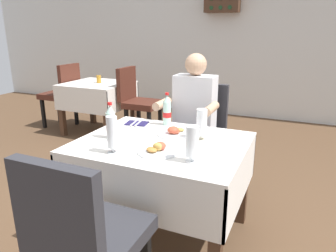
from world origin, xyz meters
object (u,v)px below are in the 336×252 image
object	(u,v)px
main_dining_table	(162,164)
chair_near_camera_side	(86,234)
plate_far_diner	(175,133)
napkin_cutlery_set	(137,123)
chair_far_diner_seat	(200,130)
cola_bottle_secondary	(167,111)
background_dining_table	(98,96)
background_chair_right	(137,99)
seated_diner_far	(192,117)
beer_glass_left	(112,135)
beer_glass_right	(202,124)
background_table_tumbler	(99,79)
beer_glass_middle	(192,143)
cola_bottle_primary	(111,123)
plate_near_camera	(158,150)
background_chair_left	(62,92)

from	to	relation	value
main_dining_table	chair_near_camera_side	xyz separation A→B (m)	(0.00, -0.84, -0.01)
plate_far_diner	napkin_cutlery_set	size ratio (longest dim) A/B	1.24
chair_far_diner_seat	cola_bottle_secondary	distance (m)	0.57
napkin_cutlery_set	background_dining_table	bearing A→B (deg)	134.21
napkin_cutlery_set	background_chair_right	distance (m)	1.77
main_dining_table	seated_diner_far	xyz separation A→B (m)	(-0.04, 0.73, 0.15)
chair_near_camera_side	seated_diner_far	distance (m)	1.59
napkin_cutlery_set	chair_far_diner_seat	bearing A→B (deg)	56.99
beer_glass_left	cola_bottle_secondary	distance (m)	0.68
beer_glass_right	background_table_tumbler	world-z (taller)	beer_glass_right
cola_bottle_secondary	background_table_tumbler	distance (m)	2.26
main_dining_table	cola_bottle_secondary	xyz separation A→B (m)	(-0.12, 0.36, 0.28)
beer_glass_middle	background_table_tumbler	xyz separation A→B (m)	(-2.13, 2.09, -0.06)
main_dining_table	beer_glass_left	xyz separation A→B (m)	(-0.19, -0.31, 0.28)
chair_far_diner_seat	beer_glass_middle	distance (m)	1.16
plate_far_diner	beer_glass_middle	xyz separation A→B (m)	(0.27, -0.40, 0.10)
napkin_cutlery_set	background_table_tumbler	xyz separation A→B (m)	(-1.47, 1.55, 0.05)
chair_far_diner_seat	cola_bottle_primary	xyz separation A→B (m)	(-0.35, -0.92, 0.28)
background_dining_table	background_chair_right	world-z (taller)	background_chair_right
plate_near_camera	background_chair_left	distance (m)	3.27
plate_near_camera	background_dining_table	size ratio (longest dim) A/B	0.29
napkin_cutlery_set	background_chair_left	world-z (taller)	background_chair_left
seated_diner_far	cola_bottle_primary	xyz separation A→B (m)	(-0.31, -0.81, 0.13)
cola_bottle_primary	background_table_tumbler	xyz separation A→B (m)	(-1.48, 1.92, -0.06)
napkin_cutlery_set	background_table_tumbler	distance (m)	2.14
main_dining_table	beer_glass_right	bearing A→B (deg)	30.22
cola_bottle_secondary	background_table_tumbler	size ratio (longest dim) A/B	2.35
beer_glass_left	napkin_cutlery_set	xyz separation A→B (m)	(-0.17, 0.60, -0.11)
main_dining_table	beer_glass_middle	bearing A→B (deg)	-39.37
chair_near_camera_side	seated_diner_far	world-z (taller)	seated_diner_far
background_table_tumbler	beer_glass_right	bearing A→B (deg)	-39.62
chair_far_diner_seat	cola_bottle_secondary	size ratio (longest dim) A/B	3.75
plate_far_diner	cola_bottle_primary	xyz separation A→B (m)	(-0.38, -0.24, 0.09)
chair_near_camera_side	beer_glass_middle	xyz separation A→B (m)	(0.30, 0.60, 0.29)
seated_diner_far	beer_glass_left	distance (m)	1.06
chair_far_diner_seat	background_table_tumbler	bearing A→B (deg)	151.36
chair_far_diner_seat	beer_glass_right	size ratio (longest dim) A/B	4.50
beer_glass_left	napkin_cutlery_set	world-z (taller)	beer_glass_left
beer_glass_right	plate_far_diner	bearing A→B (deg)	173.71
seated_diner_far	beer_glass_left	bearing A→B (deg)	-98.15
chair_near_camera_side	beer_glass_middle	bearing A→B (deg)	63.61
beer_glass_right	cola_bottle_primary	xyz separation A→B (m)	(-0.58, -0.22, -0.00)
seated_diner_far	main_dining_table	bearing A→B (deg)	-86.89
cola_bottle_primary	cola_bottle_secondary	xyz separation A→B (m)	(0.23, 0.44, 0.00)
chair_near_camera_side	background_dining_table	bearing A→B (deg)	124.75
cola_bottle_primary	background_chair_right	distance (m)	2.12
chair_near_camera_side	cola_bottle_primary	size ratio (longest dim) A/B	3.82
beer_glass_left	beer_glass_right	size ratio (longest dim) A/B	1.07
main_dining_table	beer_glass_right	world-z (taller)	beer_glass_right
seated_diner_far	background_dining_table	xyz separation A→B (m)	(-1.82, 1.10, -0.17)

